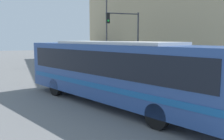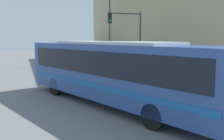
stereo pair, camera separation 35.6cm
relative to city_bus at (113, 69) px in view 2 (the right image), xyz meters
The scene contains 10 objects.
ground_plane 2.08m from the city_bus, ahead, with size 120.00×120.00×0.00m, color slate.
sidewalk 21.30m from the city_bus, 71.46° to the left, with size 2.53×70.00×0.14m.
building_facade 20.40m from the city_bus, 56.59° to the left, with size 6.00×31.15×11.67m.
city_bus is the anchor object (origin of this frame).
delivery_truck 24.76m from the city_bus, 81.65° to the left, with size 2.21×6.69×2.81m.
fire_hydrant 8.37m from the city_bus, 42.57° to the left, with size 0.24×0.32×0.73m.
traffic_light_pole 11.27m from the city_bus, 62.35° to the left, with size 3.28×0.35×5.52m.
parking_meter 10.71m from the city_bus, 55.28° to the left, with size 0.14×0.14×1.36m.
street_lamp 19.92m from the city_bus, 72.30° to the left, with size 2.98×0.28×8.50m.
pedestrian_near_corner 10.07m from the city_bus, 43.12° to the left, with size 0.34×0.34×1.66m.
Camera 2 is at (-5.13, -11.47, 3.32)m, focal length 40.00 mm.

